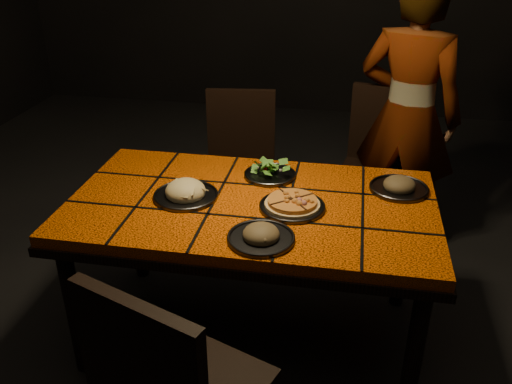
% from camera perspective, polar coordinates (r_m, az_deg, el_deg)
% --- Properties ---
extents(room_shell, '(6.04, 7.04, 3.08)m').
position_cam_1_polar(room_shell, '(2.13, -0.52, 17.20)').
color(room_shell, black).
rests_on(room_shell, ground).
extents(dining_table, '(1.62, 0.92, 0.75)m').
position_cam_1_polar(dining_table, '(2.41, -0.44, -2.56)').
color(dining_table, '#E65807').
rests_on(dining_table, ground).
extents(chair_far_left, '(0.47, 0.47, 0.93)m').
position_cam_1_polar(chair_far_left, '(3.34, -1.69, 3.67)').
color(chair_far_left, black).
rests_on(chair_far_left, ground).
extents(chair_far_right, '(0.52, 0.52, 0.96)m').
position_cam_1_polar(chair_far_right, '(3.38, 12.87, 3.57)').
color(chair_far_right, black).
rests_on(chair_far_right, ground).
extents(diner, '(0.70, 0.58, 1.66)m').
position_cam_1_polar(diner, '(3.27, 15.67, 7.66)').
color(diner, brown).
rests_on(diner, ground).
extents(plate_pizza, '(0.33, 0.33, 0.04)m').
position_cam_1_polar(plate_pizza, '(2.31, 3.84, -1.34)').
color(plate_pizza, '#3B3B40').
rests_on(plate_pizza, dining_table).
extents(plate_pasta, '(0.29, 0.29, 0.09)m').
position_cam_1_polar(plate_pasta, '(2.41, -7.42, -0.05)').
color(plate_pasta, '#3B3B40').
rests_on(plate_pasta, dining_table).
extents(plate_salad, '(0.25, 0.25, 0.07)m').
position_cam_1_polar(plate_salad, '(2.58, 1.49, 2.16)').
color(plate_salad, '#3B3B40').
rests_on(plate_salad, dining_table).
extents(plate_mushroom_a, '(0.26, 0.26, 0.09)m').
position_cam_1_polar(plate_mushroom_a, '(2.09, 0.54, -4.55)').
color(plate_mushroom_a, '#3B3B40').
rests_on(plate_mushroom_a, dining_table).
extents(plate_mushroom_b, '(0.27, 0.27, 0.09)m').
position_cam_1_polar(plate_mushroom_b, '(2.54, 14.85, 0.66)').
color(plate_mushroom_b, '#3B3B40').
rests_on(plate_mushroom_b, dining_table).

